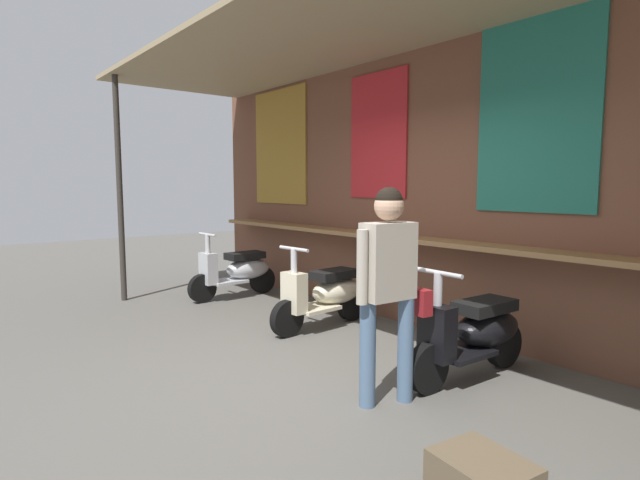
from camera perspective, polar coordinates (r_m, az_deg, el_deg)
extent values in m
plane|color=#56544F|center=(4.54, -2.20, -14.78)|extent=(25.35, 25.35, 0.00)
cube|color=brown|center=(5.68, 14.42, 6.64)|extent=(9.05, 0.25, 3.37)
cube|color=olive|center=(5.47, 12.33, -0.12)|extent=(8.15, 0.36, 0.05)
cube|color=olive|center=(7.83, -4.60, 10.51)|extent=(1.32, 0.02, 1.73)
cube|color=#B22328|center=(6.22, 6.62, 11.74)|extent=(0.93, 0.02, 1.50)
cube|color=#236B5B|center=(5.05, 23.41, 13.55)|extent=(1.15, 0.02, 1.87)
cube|color=#9E8966|center=(4.97, 5.24, 24.19)|extent=(8.69, 2.30, 0.06)
cylinder|color=#332D28|center=(7.53, -21.88, 5.42)|extent=(0.08, 0.08, 3.16)
ellipsoid|color=#B2B5BA|center=(7.51, -8.20, -3.24)|extent=(0.39, 0.71, 0.30)
cube|color=black|center=(7.45, -8.55, -1.77)|extent=(0.31, 0.56, 0.10)
cube|color=#B2B5BA|center=(7.36, -10.50, -4.66)|extent=(0.39, 0.51, 0.04)
cube|color=#B2B5BA|center=(7.18, -12.62, -3.20)|extent=(0.28, 0.17, 0.44)
cylinder|color=#B7B7BC|center=(7.16, -12.65, -2.17)|extent=(0.07, 0.07, 0.70)
cylinder|color=#B7B7BC|center=(7.12, -12.71, 0.62)|extent=(0.46, 0.04, 0.04)
cylinder|color=black|center=(7.19, -13.28, -5.40)|extent=(0.11, 0.40, 0.40)
cylinder|color=black|center=(7.68, -6.59, -4.53)|extent=(0.11, 0.40, 0.40)
ellipsoid|color=beige|center=(5.90, 1.93, -5.78)|extent=(0.42, 0.72, 0.30)
cube|color=black|center=(5.82, 1.59, -3.93)|extent=(0.33, 0.57, 0.10)
cube|color=beige|center=(5.70, -0.61, -7.75)|extent=(0.41, 0.52, 0.04)
cube|color=beige|center=(5.46, -2.97, -6.01)|extent=(0.29, 0.18, 0.44)
cylinder|color=#B7B7BC|center=(5.43, -2.98, -4.67)|extent=(0.07, 0.07, 0.70)
cylinder|color=#B7B7BC|center=(5.38, -3.00, -1.01)|extent=(0.46, 0.06, 0.04)
cylinder|color=black|center=(5.46, -3.77, -8.93)|extent=(0.12, 0.41, 0.40)
cylinder|color=black|center=(6.11, 3.61, -7.28)|extent=(0.12, 0.41, 0.40)
ellipsoid|color=black|center=(4.62, 18.56, -9.47)|extent=(0.42, 0.72, 0.30)
cube|color=black|center=(4.54, 18.27, -7.16)|extent=(0.33, 0.57, 0.10)
cube|color=black|center=(4.40, 15.75, -12.23)|extent=(0.41, 0.52, 0.04)
cube|color=black|center=(4.11, 13.18, -10.25)|extent=(0.29, 0.18, 0.44)
cylinder|color=#B7B7BC|center=(4.08, 13.23, -8.50)|extent=(0.07, 0.07, 0.70)
cylinder|color=#B7B7BC|center=(4.01, 13.35, -3.65)|extent=(0.46, 0.06, 0.04)
cylinder|color=black|center=(4.13, 12.14, -14.12)|extent=(0.12, 0.41, 0.40)
cylinder|color=black|center=(4.88, 20.23, -11.16)|extent=(0.12, 0.41, 0.40)
cylinder|color=slate|center=(3.77, 5.45, -12.79)|extent=(0.12, 0.12, 0.80)
cylinder|color=slate|center=(3.90, 9.72, -12.21)|extent=(0.12, 0.12, 0.80)
cube|color=#ADA393|center=(3.67, 7.77, -2.40)|extent=(0.24, 0.42, 0.56)
sphere|color=tan|center=(3.63, 7.86, 3.86)|extent=(0.22, 0.22, 0.22)
sphere|color=black|center=(3.63, 7.87, 4.45)|extent=(0.20, 0.20, 0.20)
cylinder|color=#ADA393|center=(3.52, 4.83, -3.11)|extent=(0.08, 0.08, 0.53)
cylinder|color=#ADA393|center=(3.83, 10.47, -2.43)|extent=(0.08, 0.08, 0.53)
cube|color=maroon|center=(3.96, 10.91, -6.83)|extent=(0.27, 0.13, 0.20)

